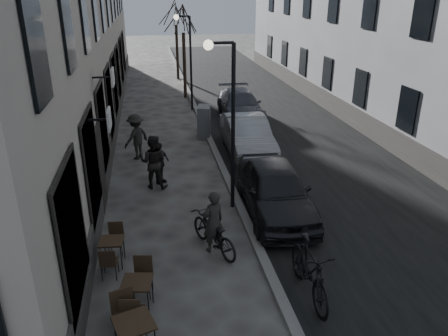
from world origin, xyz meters
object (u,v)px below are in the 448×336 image
object	(u,v)px
pedestrian_far	(159,163)
car_far	(240,105)
bistro_set_a	(135,336)
car_near	(275,189)
tree_far	(176,14)
moped	(309,271)
streetlamp_far	(187,52)
pedestrian_near	(153,162)
car_mid	(247,136)
bistro_set_b	(138,293)
bicycle	(213,233)
pedestrian_mid	(136,137)
utility_cabinet	(204,122)
bistro_set_c	(113,250)
streetlamp_near	(227,109)
tree_near	(183,19)

from	to	relation	value
pedestrian_far	car_far	xyz separation A→B (m)	(4.47, 7.60, -0.04)
bistro_set_a	car_near	bearing A→B (deg)	33.26
tree_far	moped	bearing A→B (deg)	-87.90
tree_far	pedestrian_far	world-z (taller)	tree_far
streetlamp_far	moped	size ratio (longest dim) A/B	2.28
pedestrian_near	car_mid	world-z (taller)	pedestrian_near
streetlamp_far	bistro_set_b	size ratio (longest dim) A/B	3.24
tree_far	car_far	bearing A→B (deg)	-77.90
bicycle	car_mid	world-z (taller)	car_mid
car_near	pedestrian_near	bearing A→B (deg)	147.28
bistro_set_b	car_mid	xyz separation A→B (m)	(4.35, 8.90, 0.31)
streetlamp_far	pedestrian_mid	distance (m)	8.06
utility_cabinet	car_near	distance (m)	7.68
car_near	car_mid	bearing A→B (deg)	89.01
bistro_set_a	bistro_set_c	world-z (taller)	bistro_set_a
pedestrian_mid	streetlamp_near	bearing A→B (deg)	75.31
streetlamp_near	car_mid	bearing A→B (deg)	69.96
bistro_set_a	tree_far	bearing A→B (deg)	66.24
bistro_set_a	bistro_set_b	size ratio (longest dim) A/B	1.10
tree_near	pedestrian_near	size ratio (longest dim) A/B	3.04
bistro_set_c	car_mid	world-z (taller)	car_mid
tree_near	pedestrian_mid	world-z (taller)	tree_near
tree_near	car_far	world-z (taller)	tree_near
bistro_set_c	car_far	world-z (taller)	car_far
streetlamp_near	moped	size ratio (longest dim) A/B	2.28
pedestrian_near	bistro_set_a	bearing A→B (deg)	101.89
streetlamp_far	bistro_set_a	xyz separation A→B (m)	(-2.73, -17.65, -2.65)
pedestrian_mid	car_near	world-z (taller)	pedestrian_mid
moped	bistro_set_a	bearing A→B (deg)	-163.26
streetlamp_near	utility_cabinet	xyz separation A→B (m)	(0.20, 6.99, -2.43)
bistro_set_c	tree_far	bearing A→B (deg)	87.18
moped	streetlamp_near	bearing A→B (deg)	102.33
pedestrian_near	car_far	bearing A→B (deg)	-104.50
tree_far	car_near	distance (m)	21.99
bicycle	streetlamp_far	bearing A→B (deg)	-117.34
pedestrian_near	car_near	distance (m)	4.33
pedestrian_far	car_mid	world-z (taller)	car_mid
streetlamp_near	bicycle	world-z (taller)	streetlamp_near
bistro_set_b	pedestrian_near	world-z (taller)	pedestrian_near
tree_near	pedestrian_far	xyz separation A→B (m)	(-2.07, -12.79, -3.91)
streetlamp_near	moped	bearing A→B (deg)	-77.43
streetlamp_far	bistro_set_c	bearing A→B (deg)	-102.88
tree_far	pedestrian_near	xyz separation A→B (m)	(-2.27, -19.12, -3.73)
pedestrian_far	pedestrian_mid	bearing A→B (deg)	66.04
car_near	tree_near	bearing A→B (deg)	96.99
pedestrian_mid	tree_far	bearing A→B (deg)	-145.02
bistro_set_a	pedestrian_far	world-z (taller)	pedestrian_far
pedestrian_mid	car_mid	size ratio (longest dim) A/B	0.39
pedestrian_mid	car_far	xyz separation A→B (m)	(5.27, 5.01, -0.20)
bistro_set_c	car_near	distance (m)	5.08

